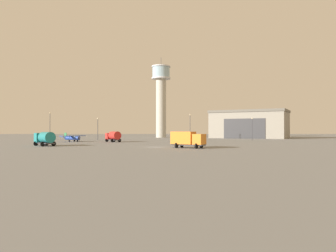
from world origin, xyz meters
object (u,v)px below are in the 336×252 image
truck_box_orange (187,139)px  light_post_east (98,127)px  airplane_blue (72,138)px  truck_fuel_tanker_teal (45,138)px  control_tower (161,94)px  truck_fuel_tanker_red (114,136)px  light_post_north (252,127)px  light_post_centre (190,124)px  light_post_west (50,124)px

truck_box_orange → light_post_east: size_ratio=0.90×
airplane_blue → light_post_east: 16.65m
truck_fuel_tanker_teal → light_post_east: bearing=-46.0°
control_tower → truck_fuel_tanker_red: (-12.98, -52.66, -18.22)m
control_tower → light_post_north: control_tower is taller
control_tower → light_post_centre: bearing=-68.2°
truck_fuel_tanker_red → light_post_centre: light_post_centre is taller
light_post_east → light_post_north: bearing=-4.6°
airplane_blue → truck_fuel_tanker_red: 12.70m
control_tower → light_post_north: bearing=-51.6°
truck_fuel_tanker_teal → truck_fuel_tanker_red: size_ratio=1.04×
truck_fuel_tanker_teal → light_post_east: light_post_east is taller
light_post_west → light_post_north: bearing=-8.5°
light_post_east → light_post_west: bearing=161.0°
airplane_blue → light_post_centre: light_post_centre is taller
truck_fuel_tanker_teal → truck_box_orange: (30.21, -7.88, 0.04)m
truck_fuel_tanker_red → light_post_north: 45.93m
truck_box_orange → light_post_west: light_post_west is taller
airplane_blue → light_post_west: bearing=154.6°
airplane_blue → light_post_east: (4.14, 15.77, 3.38)m
truck_fuel_tanker_red → light_post_east: (-8.34, 18.05, 2.93)m
airplane_blue → light_post_west: (-14.56, 22.20, 4.56)m
control_tower → truck_box_orange: size_ratio=5.34×
truck_fuel_tanker_red → light_post_centre: size_ratio=0.64×
truck_fuel_tanker_red → light_post_west: light_post_west is taller
light_post_centre → truck_box_orange: bearing=-95.1°
control_tower → light_post_west: control_tower is taller
control_tower → truck_fuel_tanker_teal: (-24.15, -74.81, -18.19)m
control_tower → truck_box_orange: bearing=-85.8°
truck_box_orange → light_post_west: size_ratio=0.69×
truck_box_orange → truck_fuel_tanker_red: (-19.05, 30.04, -0.07)m
truck_fuel_tanker_teal → light_post_centre: 59.11m
truck_fuel_tanker_red → light_post_east: light_post_east is taller
light_post_west → truck_fuel_tanker_red: bearing=-42.1°
truck_fuel_tanker_teal → light_post_north: light_post_north is taller
control_tower → light_post_north: 51.78m
light_post_east → light_post_north: 52.19m
truck_fuel_tanker_red → light_post_east: bearing=-10.4°
truck_box_orange → truck_fuel_tanker_teal: bearing=-162.7°
truck_fuel_tanker_teal → light_post_west: bearing=-23.2°
light_post_west → light_post_east: size_ratio=1.30×
light_post_west → light_post_north: 71.53m
airplane_blue → light_post_west: light_post_west is taller
light_post_east → light_post_centre: (32.32, 7.18, 0.84)m
control_tower → light_post_east: bearing=-121.6°
truck_box_orange → truck_fuel_tanker_red: size_ratio=1.16×
airplane_blue → light_post_north: bearing=43.1°
control_tower → light_post_centre: 32.90m
truck_fuel_tanker_red → light_post_north: (43.68, 13.90, 2.86)m
airplane_blue → light_post_centre: bearing=63.6°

